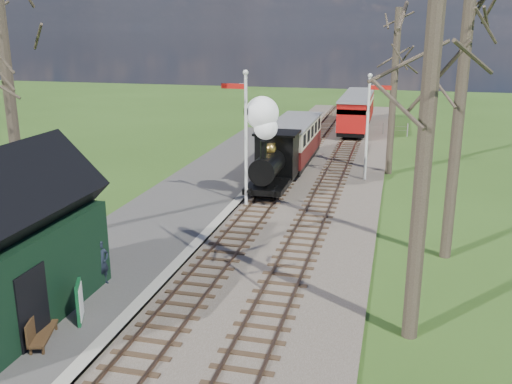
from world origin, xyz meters
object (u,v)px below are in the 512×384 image
station_shed (2,248)px  locomotive (271,151)px  coach (294,140)px  red_carriage_b (359,106)px  sign_board (80,302)px  person (102,262)px  bench (39,329)px  red_carriage_a (354,116)px  semaphore_near (244,129)px  semaphore_far (369,119)px

station_shed → locomotive: size_ratio=1.30×
coach → red_carriage_b: (2.60, 16.45, -0.03)m
sign_board → person: bearing=104.1°
sign_board → person: size_ratio=0.79×
red_carriage_b → bench: red_carriage_b is taller
locomotive → red_carriage_b: (2.61, 22.52, -0.63)m
red_carriage_a → bench: bearing=-99.4°
coach → red_carriage_a: 11.25m
semaphore_near → red_carriage_a: bearing=80.0°
red_carriage_a → person: size_ratio=3.74×
bench → sign_board: bearing=69.8°
coach → bench: 21.34m
semaphore_far → red_carriage_b: bearing=95.4°
bench → semaphore_near: bearing=81.4°
locomotive → coach: bearing=89.9°
sign_board → person: (-0.57, 2.28, 0.16)m
coach → semaphore_near: bearing=-95.4°
bench → person: size_ratio=1.00×
coach → bench: size_ratio=5.33×
person → sign_board: bearing=-141.0°
red_carriage_a → semaphore_near: bearing=-100.0°
station_shed → red_carriage_a: bearing=77.5°
locomotive → coach: (0.01, 6.07, -0.60)m
coach → sign_board: size_ratio=6.75×
station_shed → semaphore_far: 20.01m
locomotive → red_carriage_b: locomotive is taller
red_carriage_a → sign_board: red_carriage_a is taller
semaphore_near → red_carriage_a: semaphore_near is taller
station_shed → red_carriage_b: 37.28m
locomotive → coach: locomotive is taller
semaphore_near → bench: bearing=-98.6°
semaphore_near → semaphore_far: 7.91m
semaphore_near → station_shed: bearing=-106.4°
station_shed → red_carriage_b: (6.90, 36.63, -0.68)m
person → coach: bearing=15.8°
red_carriage_a → sign_board: (-4.87, -30.86, -0.81)m
semaphore_far → bench: 20.43m
station_shed → coach: (4.30, 20.18, -0.65)m
red_carriage_b → person: (-5.44, -34.08, -0.66)m
locomotive → person: bearing=-103.7°
semaphore_far → person: 17.22m
locomotive → red_carriage_a: (2.61, 17.02, -0.63)m
semaphore_near → bench: (-1.95, -12.96, -3.05)m
station_shed → bench: 2.50m
red_carriage_a → person: red_carriage_a is taller
semaphore_near → sign_board: (-1.50, -11.73, -2.85)m
coach → red_carriage_b: size_ratio=1.42×
semaphore_far → bench: (-7.09, -18.96, -2.78)m
semaphore_near → person: bearing=-102.4°
red_carriage_a → red_carriage_b: 5.50m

